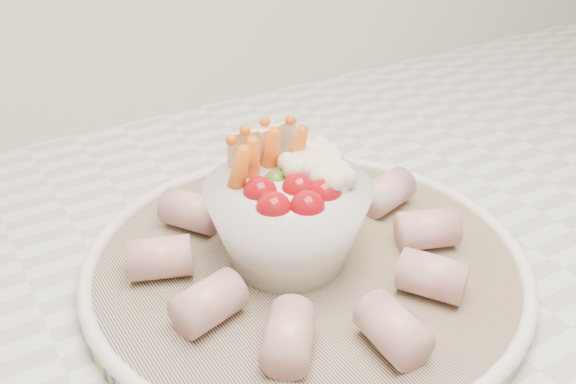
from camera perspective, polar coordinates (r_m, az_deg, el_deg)
serving_platter at (r=0.54m, az=1.60°, el=-6.30°), size 0.38×0.38×0.02m
veggie_bowl at (r=0.52m, az=0.09°, el=-2.06°), size 0.13×0.13×0.11m
cured_meat_rolls at (r=0.53m, az=1.55°, el=-4.48°), size 0.28×0.28×0.03m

